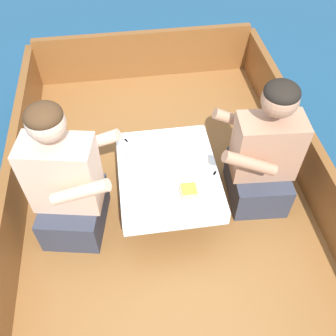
% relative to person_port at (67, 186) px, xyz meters
% --- Properties ---
extents(ground_plane, '(60.00, 60.00, 0.00)m').
position_rel_person_port_xyz_m(ground_plane, '(0.61, 0.06, -0.68)').
color(ground_plane, navy).
extents(boat_deck, '(2.04, 3.14, 0.28)m').
position_rel_person_port_xyz_m(boat_deck, '(0.61, 0.06, -0.54)').
color(boat_deck, brown).
rests_on(boat_deck, ground_plane).
extents(gunwale_port, '(0.06, 3.14, 0.38)m').
position_rel_person_port_xyz_m(gunwale_port, '(-0.38, 0.06, -0.21)').
color(gunwale_port, brown).
rests_on(gunwale_port, boat_deck).
extents(gunwale_starboard, '(0.06, 3.14, 0.38)m').
position_rel_person_port_xyz_m(gunwale_starboard, '(1.60, 0.06, -0.21)').
color(gunwale_starboard, brown).
rests_on(gunwale_starboard, boat_deck).
extents(bow_coaming, '(1.92, 0.06, 0.44)m').
position_rel_person_port_xyz_m(bow_coaming, '(0.61, 1.60, -0.18)').
color(bow_coaming, brown).
rests_on(bow_coaming, boat_deck).
extents(cockpit_table, '(0.61, 0.75, 0.35)m').
position_rel_person_port_xyz_m(cockpit_table, '(0.61, 0.07, -0.08)').
color(cockpit_table, '#B2B2B7').
rests_on(cockpit_table, boat_deck).
extents(person_port, '(0.58, 0.52, 0.99)m').
position_rel_person_port_xyz_m(person_port, '(0.00, 0.00, 0.00)').
color(person_port, '#333847').
rests_on(person_port, boat_deck).
extents(person_starboard, '(0.54, 0.47, 0.94)m').
position_rel_person_port_xyz_m(person_starboard, '(1.21, 0.08, -0.02)').
color(person_starboard, '#333847').
rests_on(person_starboard, boat_deck).
extents(plate_sandwich, '(0.17, 0.17, 0.01)m').
position_rel_person_port_xyz_m(plate_sandwich, '(0.70, -0.13, -0.04)').
color(plate_sandwich, white).
rests_on(plate_sandwich, cockpit_table).
extents(plate_bread, '(0.21, 0.21, 0.01)m').
position_rel_person_port_xyz_m(plate_bread, '(0.78, 0.10, -0.04)').
color(plate_bread, white).
rests_on(plate_bread, cockpit_table).
extents(sandwich, '(0.10, 0.10, 0.05)m').
position_rel_person_port_xyz_m(sandwich, '(0.70, -0.13, -0.01)').
color(sandwich, '#E0BC7F').
rests_on(sandwich, plate_sandwich).
extents(bowl_port_near, '(0.12, 0.12, 0.04)m').
position_rel_person_port_xyz_m(bowl_port_near, '(0.60, 0.17, -0.02)').
color(bowl_port_near, white).
rests_on(bowl_port_near, cockpit_table).
extents(bowl_starboard_near, '(0.12, 0.12, 0.04)m').
position_rel_person_port_xyz_m(bowl_starboard_near, '(0.45, -0.10, -0.02)').
color(bowl_starboard_near, white).
rests_on(bowl_starboard_near, cockpit_table).
extents(bowl_center_far, '(0.12, 0.12, 0.04)m').
position_rel_person_port_xyz_m(bowl_center_far, '(0.56, 0.34, -0.02)').
color(bowl_center_far, white).
rests_on(bowl_center_far, cockpit_table).
extents(bowl_port_far, '(0.13, 0.13, 0.04)m').
position_rel_person_port_xyz_m(bowl_port_far, '(0.57, -0.03, -0.02)').
color(bowl_port_far, white).
rests_on(bowl_port_far, cockpit_table).
extents(coffee_cup_port, '(0.09, 0.06, 0.06)m').
position_rel_person_port_xyz_m(coffee_cup_port, '(0.44, 0.04, -0.01)').
color(coffee_cup_port, white).
rests_on(coffee_cup_port, cockpit_table).
extents(coffee_cup_starboard, '(0.11, 0.08, 0.07)m').
position_rel_person_port_xyz_m(coffee_cup_starboard, '(0.41, 0.18, -0.01)').
color(coffee_cup_starboard, white).
rests_on(coffee_cup_starboard, cockpit_table).
extents(utensil_knife_port, '(0.14, 0.12, 0.00)m').
position_rel_person_port_xyz_m(utensil_knife_port, '(0.65, 0.37, -0.04)').
color(utensil_knife_port, silver).
rests_on(utensil_knife_port, cockpit_table).
extents(utensil_fork_starboard, '(0.11, 0.15, 0.00)m').
position_rel_person_port_xyz_m(utensil_fork_starboard, '(0.39, 0.32, -0.04)').
color(utensil_fork_starboard, silver).
rests_on(utensil_fork_starboard, cockpit_table).
extents(utensil_fork_port, '(0.12, 0.15, 0.00)m').
position_rel_person_port_xyz_m(utensil_fork_port, '(0.86, -0.03, -0.04)').
color(utensil_fork_port, silver).
rests_on(utensil_fork_port, cockpit_table).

